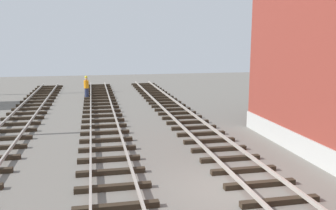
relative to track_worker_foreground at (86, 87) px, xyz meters
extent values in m
plane|color=slate|center=(4.76, -20.07, -0.93)|extent=(80.00, 80.00, 0.00)
cube|color=#2D2319|center=(5.84, -21.41, -0.84)|extent=(2.50, 0.24, 0.18)
cube|color=#2D2319|center=(5.84, -20.07, -0.84)|extent=(2.50, 0.24, 0.18)
cube|color=#2D2319|center=(5.84, -18.73, -0.84)|extent=(2.50, 0.24, 0.18)
cube|color=#2D2319|center=(5.84, -17.40, -0.84)|extent=(2.50, 0.24, 0.18)
cube|color=#2D2319|center=(5.84, -16.06, -0.84)|extent=(2.50, 0.24, 0.18)
cube|color=#2D2319|center=(5.84, -14.72, -0.84)|extent=(2.50, 0.24, 0.18)
cube|color=#2D2319|center=(5.84, -13.38, -0.84)|extent=(2.50, 0.24, 0.18)
cube|color=#2D2319|center=(5.84, -12.04, -0.84)|extent=(2.50, 0.24, 0.18)
cube|color=#2D2319|center=(5.84, -10.70, -0.84)|extent=(2.50, 0.24, 0.18)
cube|color=#2D2319|center=(5.84, -9.36, -0.84)|extent=(2.50, 0.24, 0.18)
cube|color=#2D2319|center=(5.84, -8.03, -0.84)|extent=(2.50, 0.24, 0.18)
cube|color=#2D2319|center=(5.84, -6.69, -0.84)|extent=(2.50, 0.24, 0.18)
cube|color=#2D2319|center=(5.84, -5.35, -0.84)|extent=(2.50, 0.24, 0.18)
cube|color=#2D2319|center=(5.84, -4.01, -0.84)|extent=(2.50, 0.24, 0.18)
cube|color=#2D2319|center=(5.84, -2.67, -0.84)|extent=(2.50, 0.24, 0.18)
cube|color=#2D2319|center=(5.84, -1.33, -0.84)|extent=(2.50, 0.24, 0.18)
cube|color=#2D2319|center=(5.84, 0.01, -0.84)|extent=(2.50, 0.24, 0.18)
cube|color=#2D2319|center=(5.84, 1.34, -0.84)|extent=(2.50, 0.24, 0.18)
cube|color=#2D2319|center=(5.84, 2.68, -0.84)|extent=(2.50, 0.24, 0.18)
cube|color=#2D2319|center=(5.84, 4.02, -0.84)|extent=(2.50, 0.24, 0.18)
cube|color=#2D2319|center=(5.84, 5.36, -0.84)|extent=(2.50, 0.24, 0.18)
cube|color=#2D2319|center=(5.84, 6.70, -0.84)|extent=(2.50, 0.24, 0.18)
cube|color=#2D2319|center=(5.84, 8.04, -0.84)|extent=(2.50, 0.24, 0.18)
cube|color=#9E9389|center=(5.12, -20.07, -0.68)|extent=(0.08, 57.56, 0.14)
cube|color=#9E9389|center=(6.56, -20.07, -0.68)|extent=(0.08, 57.56, 0.14)
cube|color=#2D2319|center=(1.05, -20.79, -0.84)|extent=(2.50, 0.24, 0.18)
cube|color=#2D2319|center=(1.05, -19.35, -0.84)|extent=(2.50, 0.24, 0.18)
cube|color=#2D2319|center=(1.05, -17.91, -0.84)|extent=(2.50, 0.24, 0.18)
cube|color=#2D2319|center=(1.05, -16.48, -0.84)|extent=(2.50, 0.24, 0.18)
cube|color=#2D2319|center=(1.05, -15.04, -0.84)|extent=(2.50, 0.24, 0.18)
cube|color=#2D2319|center=(1.05, -13.60, -0.84)|extent=(2.50, 0.24, 0.18)
cube|color=#2D2319|center=(1.05, -12.16, -0.84)|extent=(2.50, 0.24, 0.18)
cube|color=#2D2319|center=(1.05, -10.72, -0.84)|extent=(2.50, 0.24, 0.18)
cube|color=#2D2319|center=(1.05, -9.28, -0.84)|extent=(2.50, 0.24, 0.18)
cube|color=#2D2319|center=(1.05, -7.84, -0.84)|extent=(2.50, 0.24, 0.18)
cube|color=#2D2319|center=(1.05, -6.40, -0.84)|extent=(2.50, 0.24, 0.18)
cube|color=#2D2319|center=(1.05, -4.96, -0.84)|extent=(2.50, 0.24, 0.18)
cube|color=#2D2319|center=(1.05, -3.52, -0.84)|extent=(2.50, 0.24, 0.18)
cube|color=#2D2319|center=(1.05, -2.09, -0.84)|extent=(2.50, 0.24, 0.18)
cube|color=#2D2319|center=(1.05, -0.65, -0.84)|extent=(2.50, 0.24, 0.18)
cube|color=#2D2319|center=(1.05, 0.79, -0.84)|extent=(2.50, 0.24, 0.18)
cube|color=#2D2319|center=(1.05, 2.23, -0.84)|extent=(2.50, 0.24, 0.18)
cube|color=#2D2319|center=(1.05, 3.67, -0.84)|extent=(2.50, 0.24, 0.18)
cube|color=#2D2319|center=(1.05, 5.11, -0.84)|extent=(2.50, 0.24, 0.18)
cube|color=#2D2319|center=(1.05, 6.55, -0.84)|extent=(2.50, 0.24, 0.18)
cube|color=#2D2319|center=(1.05, 7.99, -0.84)|extent=(2.50, 0.24, 0.18)
cube|color=#9E9389|center=(0.33, -20.07, -0.68)|extent=(0.08, 57.56, 0.14)
cube|color=#9E9389|center=(1.77, -20.07, -0.68)|extent=(0.08, 57.56, 0.14)
cube|color=#2D2319|center=(-3.74, -12.29, -0.84)|extent=(2.50, 0.24, 0.18)
cube|color=#2D2319|center=(-3.74, -10.74, -0.84)|extent=(2.50, 0.24, 0.18)
cube|color=#2D2319|center=(-3.74, -9.18, -0.84)|extent=(2.50, 0.24, 0.18)
cube|color=#2D2319|center=(-3.74, -7.63, -0.84)|extent=(2.50, 0.24, 0.18)
cube|color=#2D2319|center=(-3.74, -6.07, -0.84)|extent=(2.50, 0.24, 0.18)
cube|color=#2D2319|center=(-3.74, -4.52, -0.84)|extent=(2.50, 0.24, 0.18)
cube|color=#2D2319|center=(-3.74, -2.96, -0.84)|extent=(2.50, 0.24, 0.18)
cube|color=#2D2319|center=(-3.74, -1.41, -0.84)|extent=(2.50, 0.24, 0.18)
cube|color=#2D2319|center=(-3.74, 0.15, -0.84)|extent=(2.50, 0.24, 0.18)
cube|color=#2D2319|center=(-3.74, 1.71, -0.84)|extent=(2.50, 0.24, 0.18)
cube|color=#2D2319|center=(-3.74, 3.26, -0.84)|extent=(2.50, 0.24, 0.18)
cube|color=#2D2319|center=(-3.74, 4.82, -0.84)|extent=(2.50, 0.24, 0.18)
cube|color=#2D2319|center=(-3.74, 6.37, -0.84)|extent=(2.50, 0.24, 0.18)
cube|color=#2D2319|center=(-3.74, 7.93, -0.84)|extent=(2.50, 0.24, 0.18)
cylinder|color=#262D4C|center=(0.00, 0.00, -0.50)|extent=(0.32, 0.32, 0.85)
cylinder|color=orange|center=(0.00, 0.00, 0.25)|extent=(0.40, 0.40, 0.65)
sphere|color=tan|center=(0.00, 0.00, 0.69)|extent=(0.24, 0.24, 0.24)
sphere|color=yellow|center=(0.00, 0.00, 0.83)|extent=(0.22, 0.22, 0.22)
camera|label=1|loc=(0.51, -30.65, 3.91)|focal=38.94mm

